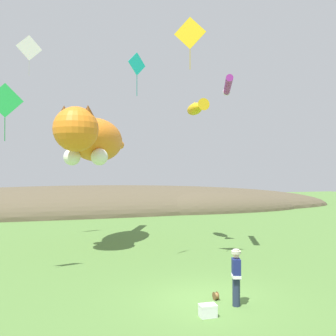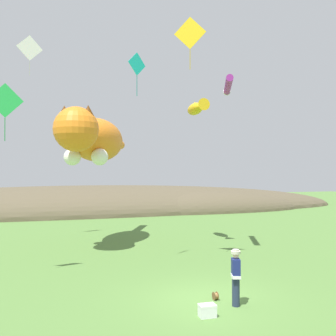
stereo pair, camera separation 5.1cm
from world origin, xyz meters
name	(u,v)px [view 1 (the left image)]	position (x,y,z in m)	size (l,w,h in m)	color
ground_plane	(208,300)	(0.00, 0.00, 0.00)	(120.00, 120.00, 0.00)	#517A38
distant_hill_ridge	(104,211)	(1.52, 30.09, 0.00)	(63.80, 14.39, 5.75)	brown
festival_attendant	(236,275)	(0.61, -0.80, 0.95)	(0.39, 0.48, 1.77)	#232D47
kite_spool	(216,296)	(0.25, -0.07, 0.13)	(0.13, 0.26, 0.26)	olive
picnic_cooler	(208,311)	(-0.61, -1.32, 0.18)	(0.51, 0.35, 0.36)	white
kite_giant_cat	(93,139)	(-2.37, 10.39, 6.13)	(5.32, 9.15, 3.01)	orange
kite_fish_windsock	(196,108)	(3.48, 8.98, 8.02)	(0.93, 2.63, 0.79)	gold
kite_tube_streamer	(228,85)	(4.20, 6.40, 8.84)	(1.71, 3.03, 0.44)	#8C268C
kite_diamond_green	(5,101)	(-6.51, 4.29, 6.95)	(1.34, 0.07, 2.24)	green
kite_diamond_white	(29,48)	(-5.87, 12.71, 11.75)	(1.51, 0.38, 2.45)	white
kite_diamond_teal	(137,64)	(-1.23, 4.62, 8.94)	(0.91, 0.51, 1.93)	#19BFBF
kite_diamond_gold	(190,33)	(1.03, 3.99, 10.37)	(1.23, 0.79, 2.35)	yellow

